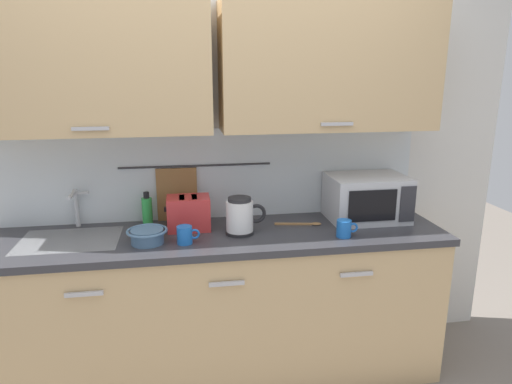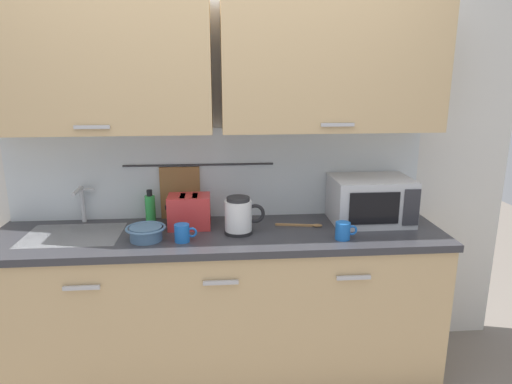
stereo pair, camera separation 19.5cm
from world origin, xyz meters
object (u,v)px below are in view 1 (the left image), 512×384
at_px(dish_soap_bottle, 147,210).
at_px(wooden_spoon, 304,224).
at_px(microwave, 367,198).
at_px(toaster, 189,213).
at_px(mug_near_sink, 185,235).
at_px(mug_by_kettle, 344,228).
at_px(mixing_bowl, 147,235).
at_px(electric_kettle, 240,216).

xyz_separation_m(dish_soap_bottle, wooden_spoon, (0.91, -0.16, -0.08)).
distance_m(microwave, dish_soap_bottle, 1.31).
bearing_deg(toaster, wooden_spoon, -3.16).
relative_size(microwave, dish_soap_bottle, 2.35).
xyz_separation_m(mug_near_sink, toaster, (0.02, 0.23, 0.05)).
xyz_separation_m(microwave, mug_by_kettle, (-0.24, -0.28, -0.09)).
height_order(dish_soap_bottle, mug_by_kettle, dish_soap_bottle).
relative_size(mixing_bowl, mug_by_kettle, 1.78).
relative_size(mug_near_sink, toaster, 0.47).
bearing_deg(dish_soap_bottle, mug_near_sink, -58.77).
height_order(mixing_bowl, toaster, toaster).
relative_size(electric_kettle, mug_near_sink, 1.89).
bearing_deg(dish_soap_bottle, electric_kettle, -25.56).
height_order(microwave, electric_kettle, microwave).
distance_m(electric_kettle, mug_near_sink, 0.33).
bearing_deg(mug_by_kettle, microwave, 49.62).
distance_m(microwave, mug_near_sink, 1.12).
height_order(mug_near_sink, mug_by_kettle, same).
xyz_separation_m(dish_soap_bottle, mixing_bowl, (0.02, -0.32, -0.04)).
bearing_deg(mug_near_sink, dish_soap_bottle, 121.23).
relative_size(mug_near_sink, mixing_bowl, 0.56).
relative_size(toaster, mug_by_kettle, 2.13).
distance_m(electric_kettle, toaster, 0.31).
height_order(electric_kettle, mixing_bowl, electric_kettle).
height_order(toaster, mug_by_kettle, toaster).
bearing_deg(mug_near_sink, wooden_spoon, 15.53).
bearing_deg(wooden_spoon, toaster, 176.84).
xyz_separation_m(microwave, electric_kettle, (-0.79, -0.14, -0.03)).
bearing_deg(electric_kettle, dish_soap_bottle, 154.44).
xyz_separation_m(mug_by_kettle, wooden_spoon, (-0.16, 0.23, -0.04)).
bearing_deg(mug_by_kettle, mug_near_sink, 177.42).
xyz_separation_m(mug_near_sink, mixing_bowl, (-0.20, 0.04, -0.00)).
bearing_deg(wooden_spoon, mug_by_kettle, -54.55).
xyz_separation_m(microwave, dish_soap_bottle, (-1.31, 0.11, -0.05)).
relative_size(microwave, mug_by_kettle, 3.83).
bearing_deg(microwave, toaster, -179.38).
height_order(mug_near_sink, toaster, toaster).
bearing_deg(mixing_bowl, microwave, 8.99).
xyz_separation_m(mixing_bowl, toaster, (0.22, 0.19, 0.05)).
xyz_separation_m(microwave, wooden_spoon, (-0.40, -0.05, -0.13)).
distance_m(mixing_bowl, mug_by_kettle, 1.06).
relative_size(mug_near_sink, mug_by_kettle, 1.00).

